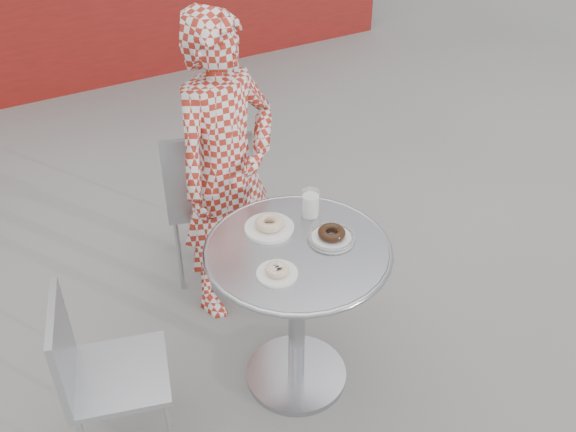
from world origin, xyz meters
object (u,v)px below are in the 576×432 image
plate_checker (331,236)px  milk_cup (310,205)px  bistro_table (297,283)px  plate_far (269,225)px  plate_near (277,271)px  seated_person (227,172)px  chair_far (210,223)px  chair_left (123,402)px

plate_checker → milk_cup: 0.19m
milk_cup → bistro_table: bearing=-133.9°
plate_far → plate_near: size_ratio=1.30×
seated_person → plate_far: bearing=-110.9°
plate_checker → seated_person: bearing=103.0°
chair_far → plate_near: size_ratio=5.83×
plate_near → plate_far: bearing=67.5°
seated_person → chair_far: bearing=71.6°
chair_left → plate_near: (0.64, -0.16, 0.55)m
chair_far → plate_near: (-0.15, -1.05, 0.50)m
seated_person → plate_near: (-0.14, -0.75, 0.01)m
seated_person → plate_near: 0.76m
chair_far → milk_cup: chair_far is taller
chair_left → milk_cup: 1.12m
chair_left → plate_far: plate_far is taller
chair_far → chair_left: bearing=65.3°
bistro_table → chair_left: 0.86m
plate_checker → bistro_table: bearing=173.7°
bistro_table → plate_far: plate_far is taller
milk_cup → plate_near: bearing=-139.3°
chair_left → plate_near: plate_near is taller
plate_far → bistro_table: bearing=-76.8°
chair_left → plate_far: bearing=-65.9°
plate_near → plate_checker: size_ratio=0.81×
plate_near → plate_checker: (0.30, 0.08, -0.00)m
seated_person → milk_cup: 0.51m
seated_person → plate_checker: size_ratio=7.95×
chair_far → plate_far: 0.93m
bistro_table → chair_left: chair_left is taller
bistro_table → chair_left: bearing=175.6°
plate_near → milk_cup: milk_cup is taller
plate_far → plate_near: bearing=-112.5°
plate_near → chair_far: bearing=81.8°
bistro_table → plate_checker: 0.25m
plate_checker → chair_left: bearing=175.3°
chair_far → chair_left: size_ratio=1.17×
seated_person → plate_checker: bearing=-93.9°
plate_far → plate_checker: size_ratio=1.05×
bistro_table → chair_left: (-0.78, 0.06, -0.34)m
plate_far → plate_checker: bearing=-44.2°
chair_far → chair_left: 1.19m
bistro_table → plate_far: bearing=103.2°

